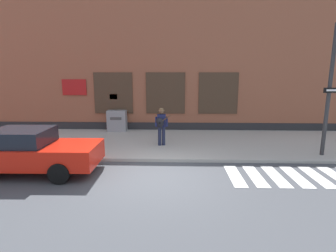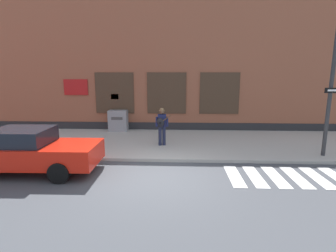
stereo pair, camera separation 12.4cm
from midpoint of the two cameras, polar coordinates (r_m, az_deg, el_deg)
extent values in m
plane|color=#424449|center=(8.74, -2.19, -11.20)|extent=(160.00, 160.00, 0.00)
cube|color=#ADAAA3|center=(12.77, -0.62, -3.60)|extent=(28.00, 5.44, 0.13)
cube|color=#99563D|center=(17.06, 0.25, 13.06)|extent=(28.00, 4.00, 7.75)
cube|color=#28282B|center=(15.35, -0.06, -0.26)|extent=(28.00, 0.04, 0.55)
cube|color=#473323|center=(15.50, -11.31, 7.04)|extent=(2.22, 0.06, 2.33)
cube|color=black|center=(15.49, -11.32, 7.04)|extent=(2.10, 0.03, 2.21)
cube|color=#473323|center=(15.07, -0.07, 7.14)|extent=(2.22, 0.06, 2.33)
cube|color=black|center=(15.06, -0.07, 7.14)|extent=(2.10, 0.03, 2.21)
cube|color=#473323|center=(15.23, 11.38, 6.97)|extent=(2.22, 0.06, 2.33)
cube|color=black|center=(15.22, 11.38, 6.97)|extent=(2.10, 0.03, 2.21)
cube|color=red|center=(16.15, -19.22, 7.98)|extent=(1.40, 0.04, 0.90)
cube|color=yellow|center=(15.49, -11.30, 6.30)|extent=(0.44, 0.02, 0.30)
cube|color=silver|center=(9.14, 14.65, -10.48)|extent=(0.42, 1.90, 0.01)
cube|color=silver|center=(9.31, 18.75, -10.33)|extent=(0.42, 1.90, 0.01)
cube|color=silver|center=(9.51, 22.69, -10.14)|extent=(0.42, 1.90, 0.01)
cube|color=silver|center=(9.76, 26.44, -9.91)|extent=(0.42, 1.90, 0.01)
cube|color=silver|center=(10.05, 29.98, -9.66)|extent=(0.42, 1.90, 0.01)
cube|color=red|center=(10.10, -27.40, -5.35)|extent=(4.63, 1.91, 0.68)
cube|color=black|center=(10.08, -28.95, -2.00)|extent=(1.86, 1.61, 0.52)
cube|color=silver|center=(9.73, -14.04, -4.57)|extent=(0.06, 0.24, 0.12)
cube|color=silver|center=(8.69, -16.05, -6.60)|extent=(0.06, 0.24, 0.12)
cylinder|color=black|center=(10.40, -18.43, -6.13)|extent=(0.66, 0.25, 0.66)
cylinder|color=black|center=(8.87, -22.29, -9.42)|extent=(0.66, 0.25, 0.66)
cylinder|color=black|center=(11.59, -30.98, -5.43)|extent=(0.66, 0.25, 0.66)
cylinder|color=#1E233D|center=(11.96, -0.58, -2.16)|extent=(0.15, 0.15, 0.87)
cylinder|color=#1E233D|center=(11.94, -1.44, -2.18)|extent=(0.15, 0.15, 0.87)
cube|color=#191E47|center=(11.82, -1.02, 1.23)|extent=(0.39, 0.24, 0.57)
sphere|color=brown|center=(11.76, -1.03, 3.12)|extent=(0.22, 0.22, 0.22)
cylinder|color=olive|center=(11.75, -1.03, 3.41)|extent=(0.28, 0.28, 0.02)
cylinder|color=olive|center=(11.74, -1.03, 3.66)|extent=(0.18, 0.18, 0.09)
cylinder|color=#191E47|center=(11.73, 0.15, 0.95)|extent=(0.12, 0.51, 0.39)
cylinder|color=#191E47|center=(11.73, -2.19, 0.95)|extent=(0.12, 0.51, 0.39)
ellipsoid|color=black|center=(11.65, -1.41, 0.73)|extent=(0.37, 0.14, 0.44)
cylinder|color=black|center=(11.59, -1.42, 0.68)|extent=(0.09, 0.02, 0.09)
cylinder|color=brown|center=(11.60, -0.13, 1.59)|extent=(0.47, 0.06, 0.34)
cylinder|color=#2D2D30|center=(11.90, 32.11, 6.31)|extent=(0.15, 0.15, 5.07)
cube|color=black|center=(11.81, 32.45, 6.56)|extent=(0.60, 0.08, 0.20)
cube|color=white|center=(11.79, 32.50, 6.55)|extent=(0.40, 0.05, 0.07)
cube|color=gray|center=(15.22, -10.55, 1.16)|extent=(1.06, 0.59, 1.18)
cube|color=#4C4C4C|center=(14.90, -10.84, 1.62)|extent=(0.64, 0.02, 0.16)
camera|label=1|loc=(0.06, -89.65, 0.07)|focal=28.00mm
camera|label=2|loc=(0.06, 90.35, -0.07)|focal=28.00mm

